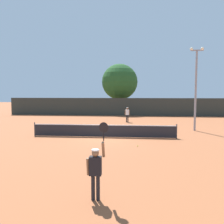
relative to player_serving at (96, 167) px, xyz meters
The scene contains 10 objects.
ground_plane 10.50m from the player_serving, 96.16° to the left, with size 120.00×120.00×0.00m, color #9E5633.
tennis_net 10.46m from the player_serving, 96.16° to the left, with size 11.03×0.08×1.07m.
perimeter_fence 27.02m from the player_serving, 92.38° to the left, with size 32.99×0.12×2.59m, color #2D332D.
player_serving is the anchor object (origin of this frame).
player_receiving 19.54m from the player_serving, 88.77° to the left, with size 0.57×0.25×1.68m.
tennis_ball 7.71m from the player_serving, 79.18° to the left, with size 0.07×0.07×0.07m, color #CCE033.
light_pole 15.93m from the player_serving, 64.97° to the left, with size 1.18×0.28×7.35m.
large_tree 31.09m from the player_serving, 92.17° to the left, with size 5.79×5.79×8.01m.
parked_car_near 35.29m from the player_serving, 82.16° to the left, with size 2.24×4.34×1.69m.
parked_car_mid 34.75m from the player_serving, 74.51° to the left, with size 2.39×4.40×1.69m.
Camera 1 is at (2.30, -17.43, 3.41)m, focal length 37.25 mm.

